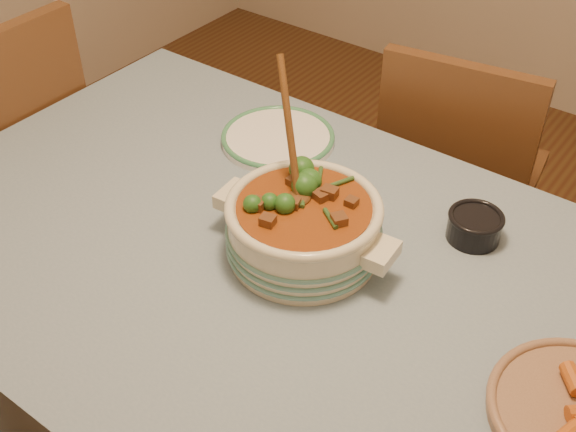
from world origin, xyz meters
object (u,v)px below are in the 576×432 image
at_px(dining_table, 273,287).
at_px(condiment_bowl, 475,225).
at_px(chair_left, 2,163).
at_px(stew_casserole, 304,223).
at_px(chair_far, 457,171).
at_px(white_plate, 278,138).

relative_size(dining_table, condiment_bowl, 11.55).
distance_m(dining_table, condiment_bowl, 0.44).
xyz_separation_m(dining_table, chair_left, (-0.99, 0.02, -0.10)).
distance_m(condiment_bowl, chair_left, 1.34).
xyz_separation_m(dining_table, stew_casserole, (0.05, 0.05, 0.17)).
bearing_deg(chair_far, condiment_bowl, 107.18).
relative_size(dining_table, stew_casserole, 4.24).
distance_m(condiment_bowl, chair_far, 0.64).
xyz_separation_m(condiment_bowl, chair_far, (-0.25, 0.52, -0.27)).
relative_size(white_plate, chair_far, 0.36).
distance_m(white_plate, chair_far, 0.61).
bearing_deg(stew_casserole, dining_table, -134.83).
bearing_deg(chair_left, condiment_bowl, 101.79).
distance_m(dining_table, white_plate, 0.43).
xyz_separation_m(dining_table, chair_far, (0.05, 0.81, -0.15)).
relative_size(white_plate, chair_left, 0.33).
height_order(white_plate, condiment_bowl, condiment_bowl).
bearing_deg(chair_far, dining_table, 77.66).
bearing_deg(dining_table, chair_far, 86.46).
distance_m(dining_table, chair_far, 0.83).
bearing_deg(dining_table, condiment_bowl, 44.28).
distance_m(dining_table, chair_left, 1.00).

